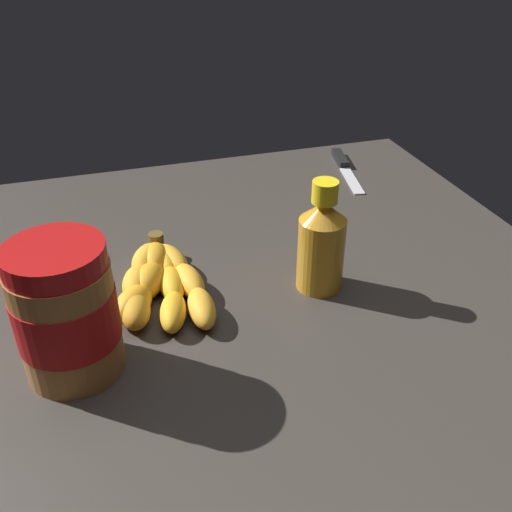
{
  "coord_description": "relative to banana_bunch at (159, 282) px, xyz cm",
  "views": [
    {
      "loc": [
        -55.33,
        19.61,
        41.11
      ],
      "look_at": [
        2.2,
        1.75,
        3.18
      ],
      "focal_mm": 40.42,
      "sensor_mm": 36.0,
      "label": 1
    }
  ],
  "objects": [
    {
      "name": "butter_knife",
      "position": [
        27.44,
        -37.13,
        -1.18
      ],
      "size": [
        17.39,
        4.98,
        1.2
      ],
      "color": "silver",
      "rests_on": "ground_plane"
    },
    {
      "name": "ground_plane",
      "position": [
        -2.39,
        -13.92,
        -4.15
      ],
      "size": [
        82.04,
        75.8,
        5.0
      ],
      "primitive_type": "cube",
      "color": "#38332D"
    },
    {
      "name": "peanut_butter_jar",
      "position": [
        -10.3,
        10.13,
        5.34
      ],
      "size": [
        9.95,
        9.95,
        14.34
      ],
      "color": "#9E602D",
      "rests_on": "ground_plane"
    },
    {
      "name": "banana_bunch",
      "position": [
        0.0,
        0.0,
        0.0
      ],
      "size": [
        19.77,
        12.3,
        3.61
      ],
      "color": "gold",
      "rests_on": "ground_plane"
    },
    {
      "name": "honey_bottle",
      "position": [
        -4.19,
        -19.06,
        4.53
      ],
      "size": [
        5.64,
        5.64,
        14.1
      ],
      "color": "orange",
      "rests_on": "ground_plane"
    }
  ]
}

